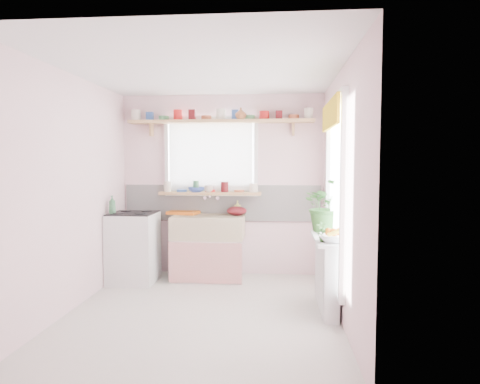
{
  "coord_description": "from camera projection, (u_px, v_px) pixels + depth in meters",
  "views": [
    {
      "loc": [
        0.76,
        -4.33,
        1.57
      ],
      "look_at": [
        0.34,
        0.55,
        1.23
      ],
      "focal_mm": 32.0,
      "sensor_mm": 36.0,
      "label": 1
    }
  ],
  "objects": [
    {
      "name": "room",
      "position": [
        268.0,
        179.0,
        5.18
      ],
      "size": [
        3.2,
        3.2,
        3.2
      ],
      "color": "beige",
      "rests_on": "ground"
    },
    {
      "name": "sink_unit",
      "position": [
        208.0,
        247.0,
        5.75
      ],
      "size": [
        0.95,
        0.65,
        1.11
      ],
      "color": "white",
      "rests_on": "ground"
    },
    {
      "name": "cooker",
      "position": [
        134.0,
        247.0,
        5.58
      ],
      "size": [
        0.58,
        0.58,
        0.93
      ],
      "color": "white",
      "rests_on": "ground"
    },
    {
      "name": "radiator_ledge",
      "position": [
        327.0,
        273.0,
        4.54
      ],
      "size": [
        0.22,
        0.95,
        0.78
      ],
      "color": "white",
      "rests_on": "ground"
    },
    {
      "name": "windowsill",
      "position": [
        210.0,
        193.0,
        5.88
      ],
      "size": [
        1.4,
        0.22,
        0.04
      ],
      "primitive_type": "cube",
      "color": "tan",
      "rests_on": "room"
    },
    {
      "name": "pine_shelf",
      "position": [
        221.0,
        121.0,
        5.79
      ],
      "size": [
        2.52,
        0.24,
        0.04
      ],
      "primitive_type": "cube",
      "color": "tan",
      "rests_on": "room"
    },
    {
      "name": "shelf_crockery",
      "position": [
        219.0,
        116.0,
        5.79
      ],
      "size": [
        2.47,
        0.11,
        0.12
      ],
      "color": "silver",
      "rests_on": "pine_shelf"
    },
    {
      "name": "sill_crockery",
      "position": [
        209.0,
        188.0,
        5.88
      ],
      "size": [
        1.35,
        0.11,
        0.12
      ],
      "color": "silver",
      "rests_on": "windowsill"
    },
    {
      "name": "dish_tray",
      "position": [
        184.0,
        212.0,
        5.95
      ],
      "size": [
        0.46,
        0.38,
        0.04
      ],
      "primitive_type": "cube",
      "rotation": [
        0.0,
        0.0,
        -0.19
      ],
      "color": "orange",
      "rests_on": "sink_unit"
    },
    {
      "name": "colander",
      "position": [
        237.0,
        211.0,
        5.77
      ],
      "size": [
        0.28,
        0.28,
        0.12
      ],
      "primitive_type": "ellipsoid",
      "rotation": [
        0.0,
        0.0,
        -0.04
      ],
      "color": "#540E14",
      "rests_on": "sink_unit"
    },
    {
      "name": "jade_plant",
      "position": [
        326.0,
        205.0,
        4.89
      ],
      "size": [
        0.62,
        0.57,
        0.6
      ],
      "primitive_type": "imported",
      "rotation": [
        0.0,
        0.0,
        0.2
      ],
      "color": "#316528",
      "rests_on": "radiator_ledge"
    },
    {
      "name": "fruit_bowl",
      "position": [
        334.0,
        238.0,
        4.25
      ],
      "size": [
        0.35,
        0.35,
        0.08
      ],
      "primitive_type": "imported",
      "rotation": [
        0.0,
        0.0,
        -0.09
      ],
      "color": "white",
      "rests_on": "radiator_ledge"
    },
    {
      "name": "herb_pot",
      "position": [
        322.0,
        232.0,
        4.25
      ],
      "size": [
        0.12,
        0.09,
        0.2
      ],
      "primitive_type": "imported",
      "rotation": [
        0.0,
        0.0,
        0.23
      ],
      "color": "#326327",
      "rests_on": "radiator_ledge"
    },
    {
      "name": "soap_bottle_sink",
      "position": [
        237.0,
        207.0,
        5.88
      ],
      "size": [
        0.1,
        0.1,
        0.19
      ],
      "primitive_type": "imported",
      "rotation": [
        0.0,
        0.0,
        0.14
      ],
      "color": "#CED55E",
      "rests_on": "sink_unit"
    },
    {
      "name": "sill_cup",
      "position": [
        209.0,
        189.0,
        5.82
      ],
      "size": [
        0.14,
        0.14,
        0.09
      ],
      "primitive_type": "imported",
      "rotation": [
        0.0,
        0.0,
        -0.21
      ],
      "color": "beige",
      "rests_on": "windowsill"
    },
    {
      "name": "sill_bowl",
      "position": [
        196.0,
        190.0,
        5.83
      ],
      "size": [
        0.23,
        0.23,
        0.07
      ],
      "primitive_type": "imported",
      "rotation": [
        0.0,
        0.0,
        0.04
      ],
      "color": "#324CA3",
      "rests_on": "windowsill"
    },
    {
      "name": "shelf_vase",
      "position": [
        241.0,
        113.0,
        5.7
      ],
      "size": [
        0.18,
        0.18,
        0.16
      ],
      "primitive_type": "imported",
      "rotation": [
        0.0,
        0.0,
        0.23
      ],
      "color": "#9F5A30",
      "rests_on": "pine_shelf"
    },
    {
      "name": "cooker_bottle",
      "position": [
        112.0,
        205.0,
        5.42
      ],
      "size": [
        0.11,
        0.11,
        0.23
      ],
      "primitive_type": "imported",
      "rotation": [
        0.0,
        0.0,
        -0.27
      ],
      "color": "#3C794E",
      "rests_on": "cooker"
    },
    {
      "name": "fruit",
      "position": [
        334.0,
        232.0,
        4.25
      ],
      "size": [
        0.2,
        0.14,
        0.1
      ],
      "color": "orange",
      "rests_on": "fruit_bowl"
    }
  ]
}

